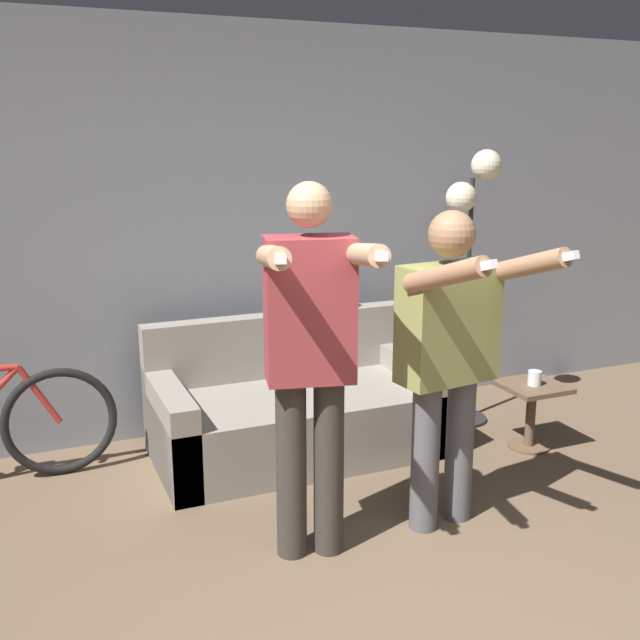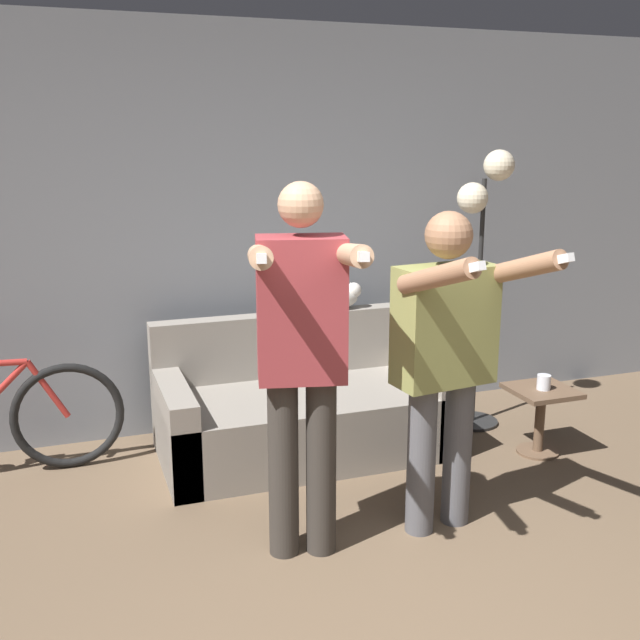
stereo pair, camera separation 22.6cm
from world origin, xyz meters
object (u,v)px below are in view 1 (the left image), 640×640
object	(u,v)px
couch	(296,411)
cup	(535,378)
floor_lamp	(472,222)
person_left	(310,352)
cat	(328,298)
person_right	(450,348)
side_table	(531,403)

from	to	relation	value
couch	cup	distance (m)	1.47
couch	floor_lamp	world-z (taller)	floor_lamp
person_left	cup	bearing A→B (deg)	32.11
cat	cup	size ratio (longest dim) A/B	4.71
person_right	cup	world-z (taller)	person_right
cat	person_left	bearing A→B (deg)	-116.07
couch	person_right	distance (m)	1.36
person_right	side_table	distance (m)	1.33
side_table	cup	distance (m)	0.17
person_left	person_right	size ratio (longest dim) A/B	1.09
side_table	floor_lamp	bearing A→B (deg)	101.89
person_right	side_table	xyz separation A→B (m)	(1.01, 0.60, -0.63)
cat	floor_lamp	distance (m)	1.05
couch	cat	distance (m)	0.78
couch	cup	size ratio (longest dim) A/B	19.19
person_left	person_right	xyz separation A→B (m)	(0.72, 0.00, -0.06)
side_table	cup	xyz separation A→B (m)	(-0.01, -0.02, 0.17)
floor_lamp	cup	size ratio (longest dim) A/B	20.19
cup	side_table	bearing A→B (deg)	74.29
person_right	floor_lamp	world-z (taller)	floor_lamp
person_right	floor_lamp	size ratio (longest dim) A/B	0.87
person_right	cat	size ratio (longest dim) A/B	3.72
cat	person_right	bearing A→B (deg)	-89.74
floor_lamp	cat	bearing A→B (deg)	162.62
cat	floor_lamp	xyz separation A→B (m)	(0.89, -0.28, 0.48)
side_table	couch	bearing A→B (deg)	158.98
person_right	cat	bearing A→B (deg)	83.29
side_table	cat	bearing A→B (deg)	140.09
couch	cup	xyz separation A→B (m)	(1.36, -0.54, 0.21)
person_left	floor_lamp	xyz separation A→B (m)	(1.60, 1.17, 0.37)
cat	floor_lamp	world-z (taller)	floor_lamp
couch	floor_lamp	size ratio (longest dim) A/B	0.95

